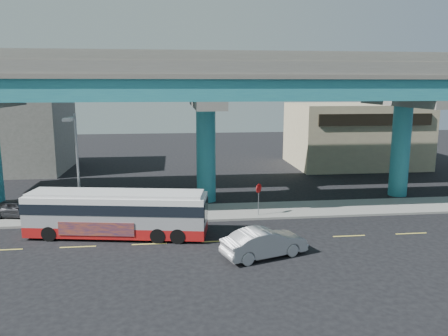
{
  "coord_description": "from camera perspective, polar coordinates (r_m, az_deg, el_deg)",
  "views": [
    {
      "loc": [
        -2.44,
        -24.56,
        8.98
      ],
      "look_at": [
        0.84,
        4.0,
        3.56
      ],
      "focal_mm": 35.0,
      "sensor_mm": 36.0,
      "label": 1
    }
  ],
  "objects": [
    {
      "name": "sidewalk",
      "position": [
        31.45,
        -1.83,
        -5.79
      ],
      "size": [
        70.0,
        4.0,
        0.15
      ],
      "primitive_type": "cube",
      "color": "gray",
      "rests_on": "ground"
    },
    {
      "name": "sedan",
      "position": [
        23.67,
        5.28,
        -9.7
      ],
      "size": [
        4.49,
        5.63,
        1.52
      ],
      "primitive_type": "imported",
      "rotation": [
        0.0,
        0.0,
        1.91
      ],
      "color": "#A8A8AD",
      "rests_on": "ground"
    },
    {
      "name": "viaduct",
      "position": [
        33.76,
        -2.44,
        10.93
      ],
      "size": [
        52.0,
        12.4,
        11.7
      ],
      "color": "teal",
      "rests_on": "ground"
    },
    {
      "name": "transit_bus",
      "position": [
        27.11,
        -13.81,
        -5.62
      ],
      "size": [
        11.05,
        4.14,
        2.78
      ],
      "rotation": [
        0.0,
        0.0,
        -0.17
      ],
      "color": "#A51313",
      "rests_on": "ground"
    },
    {
      "name": "parked_car",
      "position": [
        33.12,
        -25.54,
        -4.78
      ],
      "size": [
        2.73,
        4.07,
        1.21
      ],
      "primitive_type": "imported",
      "rotation": [
        0.0,
        0.0,
        1.38
      ],
      "color": "#2E2E33",
      "rests_on": "sidewalk"
    },
    {
      "name": "stop_sign",
      "position": [
        30.19,
        4.55,
        -3.25
      ],
      "size": [
        0.48,
        0.51,
        2.24
      ],
      "rotation": [
        0.0,
        0.0,
        0.42
      ],
      "color": "gray",
      "rests_on": "sidewalk"
    },
    {
      "name": "ground",
      "position": [
        26.27,
        -0.83,
        -9.33
      ],
      "size": [
        120.0,
        120.0,
        0.0
      ],
      "primitive_type": "plane",
      "color": "black",
      "rests_on": "ground"
    },
    {
      "name": "building_beige",
      "position": [
        52.04,
        16.67,
        4.19
      ],
      "size": [
        14.0,
        10.23,
        7.0
      ],
      "color": "tan",
      "rests_on": "ground"
    },
    {
      "name": "lane_markings",
      "position": [
        25.98,
        -0.76,
        -9.54
      ],
      "size": [
        58.0,
        0.12,
        0.01
      ],
      "color": "#D8C64C",
      "rests_on": "ground"
    },
    {
      "name": "street_lamp",
      "position": [
        29.0,
        -18.87,
        1.85
      ],
      "size": [
        0.5,
        2.36,
        7.12
      ],
      "color": "gray",
      "rests_on": "sidewalk"
    },
    {
      "name": "building_concrete",
      "position": [
        51.83,
        -26.41,
        4.6
      ],
      "size": [
        12.0,
        10.0,
        9.0
      ],
      "primitive_type": "cube",
      "color": "gray",
      "rests_on": "ground"
    }
  ]
}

